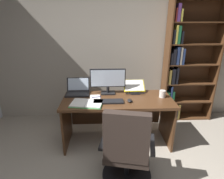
# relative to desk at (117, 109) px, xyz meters

# --- Properties ---
(wall_back) EXTENTS (5.28, 0.12, 2.90)m
(wall_back) POSITION_rel_desk_xyz_m (0.08, 0.91, 0.91)
(wall_back) COLOR #A89E8E
(wall_back) RESTS_ON ground
(desk) EXTENTS (1.62, 0.70, 0.74)m
(desk) POSITION_rel_desk_xyz_m (0.00, 0.00, 0.00)
(desk) COLOR #4C2D19
(desk) RESTS_ON ground
(bookshelf) EXTENTS (0.94, 0.30, 2.17)m
(bookshelf) POSITION_rel_desk_xyz_m (1.28, 0.69, 0.51)
(bookshelf) COLOR #4C2D19
(bookshelf) RESTS_ON ground
(office_chair) EXTENTS (0.68, 0.60, 0.99)m
(office_chair) POSITION_rel_desk_xyz_m (0.05, -0.90, -0.12)
(office_chair) COLOR black
(office_chair) RESTS_ON ground
(monitor) EXTENTS (0.55, 0.16, 0.40)m
(monitor) POSITION_rel_desk_xyz_m (-0.14, 0.15, 0.41)
(monitor) COLOR black
(monitor) RESTS_ON desk
(laptop) EXTENTS (0.36, 0.30, 0.23)m
(laptop) POSITION_rel_desk_xyz_m (-0.61, 0.15, 0.25)
(laptop) COLOR black
(laptop) RESTS_ON desk
(keyboard) EXTENTS (0.42, 0.15, 0.02)m
(keyboard) POSITION_rel_desk_xyz_m (-0.14, -0.20, 0.21)
(keyboard) COLOR black
(keyboard) RESTS_ON desk
(computer_mouse) EXTENTS (0.06, 0.10, 0.04)m
(computer_mouse) POSITION_rel_desk_xyz_m (0.16, -0.20, 0.22)
(computer_mouse) COLOR black
(computer_mouse) RESTS_ON desk
(reading_stand_with_book) EXTENTS (0.33, 0.27, 0.17)m
(reading_stand_with_book) POSITION_rel_desk_xyz_m (0.29, 0.21, 0.29)
(reading_stand_with_book) COLOR black
(reading_stand_with_book) RESTS_ON desk
(open_binder) EXTENTS (0.48, 0.36, 0.02)m
(open_binder) POSITION_rel_desk_xyz_m (-0.44, -0.25, 0.21)
(open_binder) COLOR green
(open_binder) RESTS_ON desk
(notepad) EXTENTS (0.16, 0.22, 0.01)m
(notepad) POSITION_rel_desk_xyz_m (-0.33, -0.03, 0.21)
(notepad) COLOR silver
(notepad) RESTS_ON desk
(pen) EXTENTS (0.14, 0.04, 0.01)m
(pen) POSITION_rel_desk_xyz_m (-0.31, -0.03, 0.22)
(pen) COLOR navy
(pen) RESTS_ON notepad
(coffee_mug) EXTENTS (0.09, 0.09, 0.11)m
(coffee_mug) POSITION_rel_desk_xyz_m (0.68, -0.04, 0.26)
(coffee_mug) COLOR silver
(coffee_mug) RESTS_ON desk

